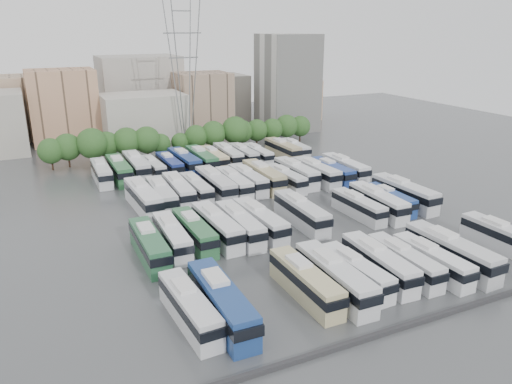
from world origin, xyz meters
name	(u,v)px	position (x,y,z in m)	size (l,w,h in m)	color
ground	(274,215)	(0.00, 0.00, 0.00)	(220.00, 220.00, 0.00)	#424447
parapet	(424,320)	(0.00, -33.00, 0.25)	(56.00, 0.50, 0.50)	#2D2D30
tree_line	(186,136)	(-0.83, 42.05, 4.34)	(64.12, 7.69, 8.14)	black
city_buildings	(127,104)	(-7.46, 71.86, 7.87)	(102.00, 35.00, 20.00)	#9E998E
apartment_tower	(287,83)	(34.00, 58.00, 13.00)	(14.00, 14.00, 26.00)	silver
electricity_pylon	(184,68)	(2.00, 50.00, 18.66)	(9.00, 6.91, 33.83)	slate
bus_r0_s0	(189,308)	(-21.38, -23.11, 1.86)	(3.20, 12.17, 3.78)	silver
bus_r0_s1	(222,302)	(-18.25, -23.86, 2.10)	(3.18, 13.69, 4.28)	navy
bus_r0_s4	(305,281)	(-8.33, -23.58, 1.91)	(2.76, 12.44, 3.90)	#C0B684
bus_r0_s5	(335,277)	(-5.01, -24.28, 2.04)	(3.20, 13.31, 4.16)	silver
bus_r0_s6	(356,271)	(-1.72, -23.75, 1.73)	(2.82, 11.33, 3.53)	silver
bus_r0_s7	(379,263)	(1.79, -23.39, 1.90)	(3.28, 12.47, 3.88)	silver
bus_r0_s8	(404,261)	(4.96, -24.14, 1.78)	(2.69, 11.61, 3.63)	silver
bus_r0_s9	(432,260)	(8.09, -25.40, 1.77)	(2.72, 11.56, 3.61)	white
bus_r0_s10	(451,252)	(11.56, -25.02, 2.06)	(3.29, 13.46, 4.20)	silver
bus_r0_s13	(503,237)	(21.46, -24.37, 1.87)	(2.95, 12.18, 3.80)	silver
bus_r1_s0	(149,245)	(-21.41, -7.02, 1.95)	(2.95, 12.72, 3.98)	#2A633E
bus_r1_s1	(172,236)	(-18.00, -5.40, 1.85)	(3.01, 12.10, 3.77)	white
bus_r1_s2	(194,231)	(-14.80, -5.12, 1.88)	(2.80, 12.23, 3.83)	#2C683C
bus_r1_s3	(217,226)	(-11.46, -4.98, 2.00)	(3.20, 13.06, 4.08)	silver
bus_r1_s4	(240,224)	(-8.32, -5.65, 1.95)	(2.93, 12.70, 3.97)	silver
bus_r1_s5	(260,221)	(-5.19, -5.68, 1.97)	(3.22, 12.85, 4.00)	silver
bus_r1_s7	(301,212)	(1.80, -5.32, 2.00)	(3.14, 13.06, 4.08)	silver
bus_r1_s10	(359,206)	(11.47, -6.33, 1.74)	(2.68, 11.34, 3.54)	silver
bus_r1_s11	(378,202)	(15.07, -6.45, 1.96)	(3.33, 12.84, 3.99)	silver
bus_r1_s12	(390,199)	(18.15, -5.70, 1.67)	(2.58, 10.88, 3.40)	navy
bus_r1_s13	(404,193)	(21.61, -5.06, 2.07)	(3.30, 13.53, 4.22)	silver
bus_r2_s1	(143,198)	(-17.97, 11.02, 2.10)	(3.42, 13.70, 4.27)	silver
bus_r2_s2	(161,195)	(-14.89, 11.34, 1.96)	(3.24, 12.80, 3.99)	silver
bus_r2_s3	(179,190)	(-11.57, 12.66, 1.95)	(3.26, 12.78, 3.98)	white
bus_r2_s4	(196,188)	(-8.41, 12.79, 1.79)	(2.54, 11.61, 3.64)	silver
bus_r2_s5	(215,184)	(-4.94, 12.61, 2.10)	(2.99, 13.61, 4.27)	silver
bus_r2_s6	(234,183)	(-1.61, 12.33, 1.92)	(2.99, 12.50, 3.90)	silver
bus_r2_s7	(248,180)	(1.52, 13.21, 1.90)	(2.79, 12.36, 3.87)	silver
bus_r2_s8	(264,176)	(4.75, 13.34, 2.07)	(3.16, 13.51, 4.22)	tan
bus_r2_s9	(285,178)	(8.19, 11.36, 1.78)	(3.06, 11.67, 3.63)	silver
bus_r2_s10	(296,173)	(11.47, 13.09, 1.99)	(2.96, 12.97, 4.06)	silver
bus_r2_s11	(316,172)	(14.99, 11.66, 2.00)	(3.16, 13.08, 4.08)	silver
bus_r2_s12	(332,171)	(18.15, 11.25, 1.89)	(2.85, 12.28, 3.84)	navy
bus_r2_s13	(345,168)	(21.70, 11.93, 1.98)	(2.87, 12.90, 4.04)	silver
bus_r3_s0	(102,172)	(-21.57, 29.32, 1.88)	(2.91, 12.24, 3.83)	silver
bus_r3_s1	(119,170)	(-18.30, 29.25, 2.05)	(2.91, 13.31, 4.17)	#2E6C3B
bus_r3_s2	(136,166)	(-14.75, 30.38, 2.09)	(3.07, 13.61, 4.26)	silver
bus_r3_s3	(153,167)	(-11.69, 29.35, 1.68)	(2.84, 10.99, 3.42)	silver
bus_r3_s4	(170,165)	(-8.35, 29.34, 1.81)	(2.78, 11.79, 3.68)	navy
bus_r3_s5	(184,161)	(-5.14, 29.75, 2.02)	(3.44, 13.23, 4.12)	navy
bus_r3_s6	(201,159)	(-1.46, 29.75, 2.05)	(2.98, 13.31, 4.17)	#2D6B41
bus_r3_s7	(214,158)	(1.53, 30.44, 1.83)	(2.61, 11.91, 3.73)	beige
bus_r3_s8	(228,155)	(4.97, 30.98, 1.92)	(3.18, 12.57, 3.91)	silver
bus_r3_s9	(243,154)	(8.39, 30.61, 1.79)	(2.54, 11.62, 3.65)	silver
bus_r3_s10	(258,154)	(11.49, 29.87, 1.72)	(2.53, 11.18, 3.50)	white
bus_r3_s12	(283,149)	(18.02, 30.62, 1.93)	(3.05, 12.57, 3.92)	tan
bus_r3_s13	(295,148)	(21.28, 30.88, 1.71)	(2.76, 11.17, 3.48)	silver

